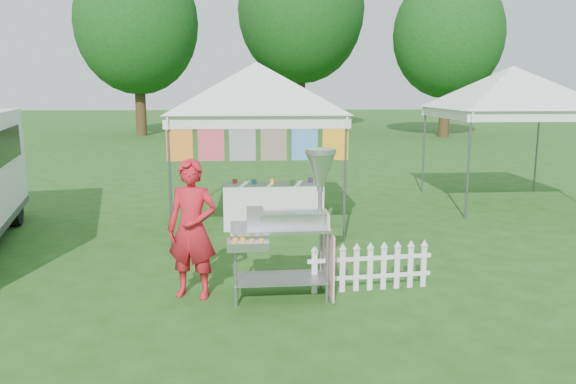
{
  "coord_description": "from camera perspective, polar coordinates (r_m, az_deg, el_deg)",
  "views": [
    {
      "loc": [
        -0.12,
        -6.91,
        2.53
      ],
      "look_at": [
        0.39,
        0.78,
        1.1
      ],
      "focal_mm": 35.0,
      "sensor_mm": 36.0,
      "label": 1
    }
  ],
  "objects": [
    {
      "name": "ground",
      "position": [
        7.36,
        -2.7,
        -9.6
      ],
      "size": [
        120.0,
        120.0,
        0.0
      ],
      "primitive_type": "plane",
      "color": "#234714",
      "rests_on": "ground"
    },
    {
      "name": "canopy_main",
      "position": [
        10.42,
        -3.24,
        13.01
      ],
      "size": [
        4.24,
        4.24,
        3.45
      ],
      "color": "#59595E",
      "rests_on": "ground"
    },
    {
      "name": "canopy_right",
      "position": [
        13.18,
        21.91,
        11.78
      ],
      "size": [
        4.24,
        4.24,
        3.45
      ],
      "color": "#59595E",
      "rests_on": "ground"
    },
    {
      "name": "tree_left",
      "position": [
        31.64,
        -15.11,
        16.17
      ],
      "size": [
        6.4,
        6.4,
        9.53
      ],
      "color": "#392915",
      "rests_on": "ground"
    },
    {
      "name": "tree_mid",
      "position": [
        35.35,
        1.35,
        18.0
      ],
      "size": [
        7.6,
        7.6,
        11.52
      ],
      "color": "#392915",
      "rests_on": "ground"
    },
    {
      "name": "tree_right",
      "position": [
        30.75,
        15.98,
        15.08
      ],
      "size": [
        5.6,
        5.6,
        8.42
      ],
      "color": "#392915",
      "rests_on": "ground"
    },
    {
      "name": "donut_cart",
      "position": [
        6.71,
        0.81,
        -2.06
      ],
      "size": [
        1.31,
        0.92,
        1.82
      ],
      "rotation": [
        0.0,
        0.0,
        0.03
      ],
      "color": "gray",
      "rests_on": "ground"
    },
    {
      "name": "vendor",
      "position": [
        6.89,
        -9.7,
        -3.74
      ],
      "size": [
        0.7,
        0.55,
        1.7
      ],
      "primitive_type": "imported",
      "rotation": [
        0.0,
        0.0,
        -0.26
      ],
      "color": "red",
      "rests_on": "ground"
    },
    {
      "name": "picket_fence",
      "position": [
        7.23,
        8.33,
        -7.68
      ],
      "size": [
        1.61,
        0.2,
        0.56
      ],
      "rotation": [
        0.0,
        0.0,
        0.11
      ],
      "color": "white",
      "rests_on": "ground"
    },
    {
      "name": "display_table",
      "position": [
        10.35,
        -1.51,
        -1.36
      ],
      "size": [
        1.8,
        0.7,
        0.8
      ],
      "primitive_type": "cube",
      "color": "white",
      "rests_on": "ground"
    }
  ]
}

